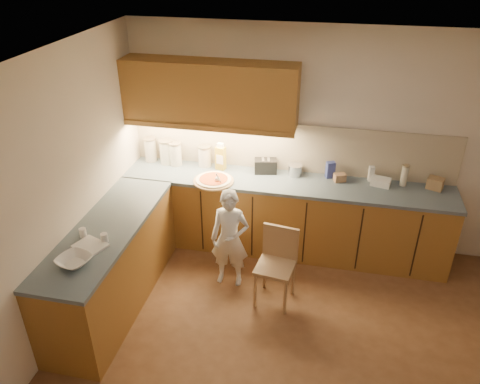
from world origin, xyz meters
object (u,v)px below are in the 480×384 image
(child, at_px, (230,239))
(wooden_chair, at_px, (277,260))
(toaster, at_px, (266,166))
(oil_jug, at_px, (221,157))
(pizza_on_board, at_px, (214,180))

(child, height_order, wooden_chair, child)
(child, xyz_separation_m, toaster, (0.22, 0.92, 0.44))
(child, relative_size, toaster, 4.00)
(child, height_order, oil_jug, oil_jug)
(oil_jug, bearing_deg, toaster, 2.51)
(pizza_on_board, height_order, wooden_chair, pizza_on_board)
(oil_jug, distance_m, toaster, 0.54)
(wooden_chair, relative_size, toaster, 2.92)
(child, relative_size, oil_jug, 3.40)
(pizza_on_board, distance_m, oil_jug, 0.36)
(wooden_chair, distance_m, toaster, 1.23)
(wooden_chair, height_order, oil_jug, oil_jug)
(oil_jug, xyz_separation_m, toaster, (0.54, 0.02, -0.07))
(wooden_chair, xyz_separation_m, oil_jug, (-0.85, 1.04, 0.59))
(toaster, bearing_deg, oil_jug, 170.86)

